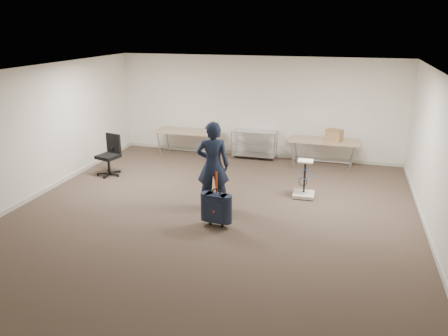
% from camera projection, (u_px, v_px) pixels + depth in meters
% --- Properties ---
extents(ground, '(9.00, 9.00, 0.00)m').
position_uv_depth(ground, '(209.00, 219.00, 8.51)').
color(ground, '#413227').
rests_on(ground, ground).
extents(room_shell, '(8.00, 9.00, 9.00)m').
position_uv_depth(room_shell, '(228.00, 192.00, 9.75)').
color(room_shell, white).
rests_on(room_shell, ground).
extents(folding_table_left, '(1.80, 0.75, 0.73)m').
position_uv_depth(folding_table_left, '(187.00, 133.00, 12.39)').
color(folding_table_left, '#917559').
rests_on(folding_table_left, ground).
extents(folding_table_right, '(1.80, 0.75, 0.73)m').
position_uv_depth(folding_table_right, '(324.00, 142.00, 11.41)').
color(folding_table_right, '#917559').
rests_on(folding_table_right, ground).
extents(wire_shelf, '(1.22, 0.47, 0.80)m').
position_uv_depth(wire_shelf, '(254.00, 143.00, 12.20)').
color(wire_shelf, silver).
rests_on(wire_shelf, ground).
extents(person, '(0.74, 0.57, 1.81)m').
position_uv_depth(person, '(213.00, 165.00, 8.81)').
color(person, black).
rests_on(person, ground).
extents(suitcase, '(0.42, 0.27, 1.08)m').
position_uv_depth(suitcase, '(216.00, 208.00, 8.12)').
color(suitcase, black).
rests_on(suitcase, ground).
extents(office_chair, '(0.62, 0.62, 1.02)m').
position_uv_depth(office_chair, '(110.00, 163.00, 10.93)').
color(office_chair, black).
rests_on(office_chair, ground).
extents(equipment_cart, '(0.47, 0.47, 0.84)m').
position_uv_depth(equipment_cart, '(304.00, 187.00, 9.54)').
color(equipment_cart, beige).
rests_on(equipment_cart, ground).
extents(cardboard_box, '(0.47, 0.42, 0.30)m').
position_uv_depth(cardboard_box, '(334.00, 135.00, 11.29)').
color(cardboard_box, '#936144').
rests_on(cardboard_box, folding_table_right).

